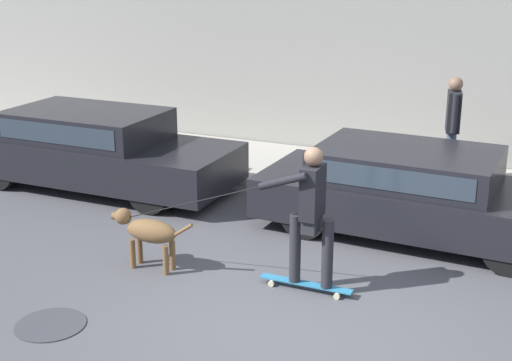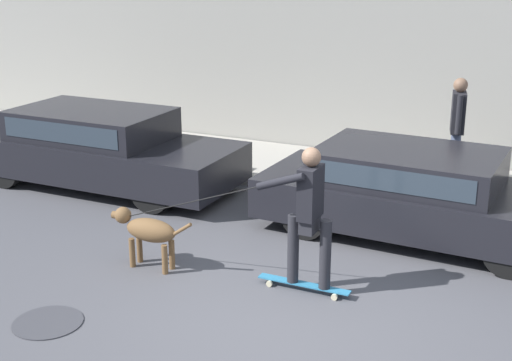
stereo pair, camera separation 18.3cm
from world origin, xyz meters
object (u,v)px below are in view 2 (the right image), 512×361
object	(u,v)px
pedestrian_with_bag	(457,126)
fire_hydrant	(16,135)
parked_car_0	(100,149)
skateboarder	(309,211)
dog	(147,231)
parked_car_1	(416,194)

from	to	relation	value
pedestrian_with_bag	fire_hydrant	world-z (taller)	pedestrian_with_bag
parked_car_0	pedestrian_with_bag	world-z (taller)	pedestrian_with_bag
skateboarder	pedestrian_with_bag	size ratio (longest dim) A/B	1.65
dog	fire_hydrant	xyz separation A→B (m)	(-4.88, 3.05, -0.04)
pedestrian_with_bag	parked_car_1	bearing A→B (deg)	-105.83
parked_car_0	skateboarder	bearing A→B (deg)	-26.20
dog	fire_hydrant	bearing A→B (deg)	-31.49
parked_car_0	skateboarder	world-z (taller)	skateboarder
fire_hydrant	parked_car_0	bearing A→B (deg)	-16.30
pedestrian_with_bag	fire_hydrant	bearing A→B (deg)	177.52
parked_car_1	skateboarder	world-z (taller)	skateboarder
pedestrian_with_bag	fire_hydrant	xyz separation A→B (m)	(-7.63, -1.33, -0.64)
parked_car_0	parked_car_1	world-z (taller)	parked_car_0
parked_car_0	fire_hydrant	size ratio (longest dim) A/B	5.59
dog	fire_hydrant	distance (m)	5.75
parked_car_0	dog	distance (m)	3.38
parked_car_0	parked_car_1	bearing A→B (deg)	-0.19
dog	skateboarder	size ratio (longest dim) A/B	0.39
dog	parked_car_0	bearing A→B (deg)	-43.30
parked_car_1	fire_hydrant	distance (m)	7.54
parked_car_1	fire_hydrant	xyz separation A→B (m)	(-7.51, 0.71, -0.16)
parked_car_0	skateboarder	size ratio (longest dim) A/B	1.61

